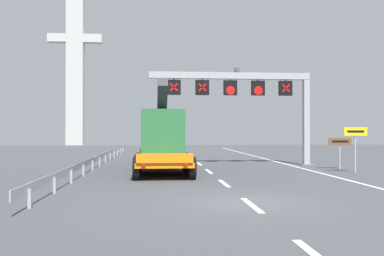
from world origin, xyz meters
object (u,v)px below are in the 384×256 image
(tourist_info_sign_brown, at_px, (340,146))
(bridge_pylon_distant, at_px, (75,57))
(overhead_lane_gantry, at_px, (249,90))
(heavy_haul_truck_orange, at_px, (161,137))
(exit_sign_yellow, at_px, (355,139))

(tourist_info_sign_brown, bearing_deg, bridge_pylon_distant, 118.34)
(overhead_lane_gantry, height_order, bridge_pylon_distant, bridge_pylon_distant)
(overhead_lane_gantry, xyz_separation_m, heavy_haul_truck_orange, (-6.07, -0.55, -3.18))
(tourist_info_sign_brown, bearing_deg, exit_sign_yellow, -91.69)
(overhead_lane_gantry, relative_size, bridge_pylon_distant, 0.39)
(exit_sign_yellow, relative_size, tourist_info_sign_brown, 1.33)
(heavy_haul_truck_orange, bearing_deg, bridge_pylon_distant, 108.01)
(exit_sign_yellow, distance_m, bridge_pylon_distant, 56.14)
(exit_sign_yellow, xyz_separation_m, bridge_pylon_distant, (-25.00, 48.55, 13.02))
(exit_sign_yellow, bearing_deg, bridge_pylon_distant, 117.24)
(exit_sign_yellow, height_order, bridge_pylon_distant, bridge_pylon_distant)
(exit_sign_yellow, distance_m, tourist_info_sign_brown, 2.14)
(heavy_haul_truck_orange, xyz_separation_m, bridge_pylon_distant, (-14.14, 43.51, 12.95))
(overhead_lane_gantry, height_order, tourist_info_sign_brown, overhead_lane_gantry)
(heavy_haul_truck_orange, bearing_deg, overhead_lane_gantry, 5.20)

